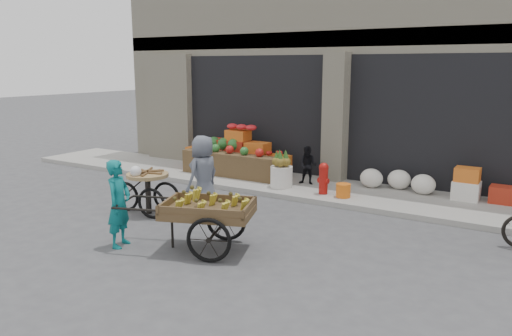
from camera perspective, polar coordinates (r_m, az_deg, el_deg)
The scene contains 13 objects.
ground at distance 8.61m, azimuth -4.33°, elevation -8.49°, with size 80.00×80.00×0.00m, color #424244.
sidewalk at distance 12.01m, azimuth 7.21°, elevation -2.41°, with size 18.00×2.20×0.12m, color gray.
building at distance 15.33m, azimuth 13.81°, elevation 12.87°, with size 14.00×6.45×7.00m.
fruit_display at distance 13.30m, azimuth -2.00°, elevation 1.75°, with size 3.10×1.12×1.24m.
pineapple_bin at distance 11.82m, azimuth 2.93°, elevation -1.01°, with size 0.52×0.52×0.50m, color silver.
fire_hydrant at distance 11.28m, azimuth 7.72°, elevation -1.03°, with size 0.22×0.22×0.71m.
orange_bucket at distance 11.10m, azimuth 9.94°, elevation -2.55°, with size 0.32×0.32×0.30m, color orange.
right_bay_goods at distance 11.72m, azimuth 20.21°, elevation -1.66°, with size 3.35×0.60×0.70m.
seated_person at distance 12.12m, azimuth 5.96°, elevation 0.30°, with size 0.45×0.35×0.93m, color black.
banana_cart at distance 8.08m, azimuth -5.85°, elevation -4.42°, with size 2.59×1.69×1.01m.
vendor_woman at distance 8.52m, azimuth -15.39°, elevation -3.94°, with size 0.53×0.35×1.46m, color #0E6C6E.
tricycle_cart at distance 10.29m, azimuth -12.29°, elevation -2.07°, with size 1.46×0.98×0.95m.
vendor_grey at distance 10.08m, azimuth -6.04°, elevation -0.78°, with size 0.78×0.51×1.60m, color slate.
Camera 1 is at (4.77, -6.53, 2.97)m, focal length 35.00 mm.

